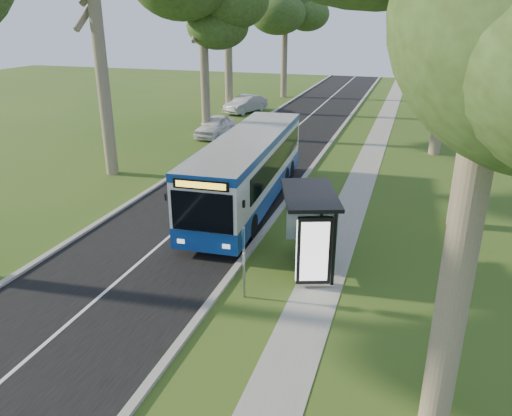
{
  "coord_description": "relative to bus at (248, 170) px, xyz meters",
  "views": [
    {
      "loc": [
        5.41,
        -15.16,
        8.36
      ],
      "look_at": [
        0.1,
        1.41,
        1.6
      ],
      "focal_mm": 35.0,
      "sensor_mm": 36.0,
      "label": 1
    }
  ],
  "objects": [
    {
      "name": "ground",
      "position": [
        1.65,
        -5.71,
        -1.68
      ],
      "size": [
        120.0,
        120.0,
        0.0
      ],
      "primitive_type": "plane",
      "color": "#335319",
      "rests_on": "ground"
    },
    {
      "name": "road",
      "position": [
        -1.85,
        4.29,
        -1.67
      ],
      "size": [
        7.0,
        100.0,
        0.02
      ],
      "primitive_type": "cube",
      "color": "black",
      "rests_on": "ground"
    },
    {
      "name": "kerb_east",
      "position": [
        1.65,
        4.29,
        -1.62
      ],
      "size": [
        0.25,
        100.0,
        0.12
      ],
      "primitive_type": "cube",
      "color": "#9E9B93",
      "rests_on": "ground"
    },
    {
      "name": "kerb_west",
      "position": [
        -5.35,
        4.29,
        -1.62
      ],
      "size": [
        0.25,
        100.0,
        0.12
      ],
      "primitive_type": "cube",
      "color": "#9E9B93",
      "rests_on": "ground"
    },
    {
      "name": "centre_line",
      "position": [
        -1.85,
        4.29,
        -1.65
      ],
      "size": [
        0.12,
        100.0,
        0.0
      ],
      "primitive_type": "cube",
      "color": "white",
      "rests_on": "road"
    },
    {
      "name": "footpath",
      "position": [
        4.65,
        4.29,
        -1.67
      ],
      "size": [
        1.5,
        100.0,
        0.02
      ],
      "primitive_type": "cube",
      "color": "gray",
      "rests_on": "ground"
    },
    {
      "name": "bus",
      "position": [
        0.0,
        0.0,
        0.0
      ],
      "size": [
        3.23,
        12.32,
        3.24
      ],
      "rotation": [
        0.0,
        0.0,
        0.06
      ],
      "color": "white",
      "rests_on": "ground"
    },
    {
      "name": "bus_stop_sign",
      "position": [
        2.52,
        -7.92,
        -0.17
      ],
      "size": [
        0.12,
        0.34,
        2.4
      ],
      "rotation": [
        0.0,
        0.0,
        0.2
      ],
      "color": "gray",
      "rests_on": "ground"
    },
    {
      "name": "bus_shelter",
      "position": [
        4.11,
        -5.71,
        0.28
      ],
      "size": [
        2.71,
        3.62,
        2.77
      ],
      "rotation": [
        0.0,
        0.0,
        0.34
      ],
      "color": "black",
      "rests_on": "ground"
    },
    {
      "name": "litter_bin",
      "position": [
        2.25,
        0.54,
        -1.24
      ],
      "size": [
        0.5,
        0.5,
        0.87
      ],
      "rotation": [
        0.0,
        0.0,
        0.43
      ],
      "color": "black",
      "rests_on": "ground"
    },
    {
      "name": "car_white",
      "position": [
        -6.83,
        12.68,
        -0.93
      ],
      "size": [
        1.91,
        4.45,
        1.5
      ],
      "primitive_type": "imported",
      "rotation": [
        0.0,
        0.0,
        -0.03
      ],
      "color": "white",
      "rests_on": "ground"
    },
    {
      "name": "car_silver",
      "position": [
        -7.76,
        22.27,
        -0.91
      ],
      "size": [
        3.09,
        4.95,
        1.54
      ],
      "primitive_type": "imported",
      "rotation": [
        0.0,
        0.0,
        -0.34
      ],
      "color": "#B1B3B9",
      "rests_on": "ground"
    }
  ]
}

